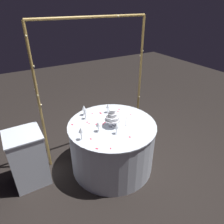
{
  "coord_description": "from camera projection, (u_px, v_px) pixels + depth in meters",
  "views": [
    {
      "loc": [
        -1.25,
        -2.13,
        2.35
      ],
      "look_at": [
        0.0,
        0.0,
        0.98
      ],
      "focal_mm": 32.52,
      "sensor_mm": 36.0,
      "label": 1
    }
  ],
  "objects": [
    {
      "name": "rose_petal_13",
      "position": [
        89.0,
        124.0,
        2.93
      ],
      "size": [
        0.02,
        0.03,
        0.0
      ],
      "primitive_type": "ellipsoid",
      "rotation": [
        0.0,
        0.0,
        4.91
      ],
      "color": "#E02D47",
      "rests_on": "main_table"
    },
    {
      "name": "rose_petal_16",
      "position": [
        97.0,
        149.0,
        2.44
      ],
      "size": [
        0.04,
        0.04,
        0.0
      ],
      "primitive_type": "ellipsoid",
      "rotation": [
        0.0,
        0.0,
        5.44
      ],
      "color": "#E02D47",
      "rests_on": "main_table"
    },
    {
      "name": "rose_petal_7",
      "position": [
        101.0,
        114.0,
        3.19
      ],
      "size": [
        0.02,
        0.03,
        0.0
      ],
      "primitive_type": "ellipsoid",
      "rotation": [
        0.0,
        0.0,
        4.93
      ],
      "color": "#E02D47",
      "rests_on": "main_table"
    },
    {
      "name": "rose_petal_3",
      "position": [
        91.0,
        139.0,
        2.61
      ],
      "size": [
        0.03,
        0.03,
        0.0
      ],
      "primitive_type": "ellipsoid",
      "rotation": [
        0.0,
        0.0,
        1.8
      ],
      "color": "#E02D47",
      "rests_on": "main_table"
    },
    {
      "name": "side_table",
      "position": [
        28.0,
        158.0,
        2.83
      ],
      "size": [
        0.47,
        0.47,
        0.82
      ],
      "color": "silver",
      "rests_on": "ground"
    },
    {
      "name": "wine_glass_3",
      "position": [
        85.0,
        112.0,
        3.0
      ],
      "size": [
        0.06,
        0.06,
        0.16
      ],
      "color": "silver",
      "rests_on": "main_table"
    },
    {
      "name": "rose_petal_10",
      "position": [
        103.0,
        124.0,
        2.93
      ],
      "size": [
        0.03,
        0.04,
        0.0
      ],
      "primitive_type": "ellipsoid",
      "rotation": [
        0.0,
        0.0,
        4.44
      ],
      "color": "#E02D47",
      "rests_on": "main_table"
    },
    {
      "name": "rose_petal_8",
      "position": [
        119.0,
        109.0,
        3.32
      ],
      "size": [
        0.03,
        0.04,
        0.0
      ],
      "primitive_type": "ellipsoid",
      "rotation": [
        0.0,
        0.0,
        1.22
      ],
      "color": "#E02D47",
      "rests_on": "main_table"
    },
    {
      "name": "wine_glass_0",
      "position": [
        81.0,
        131.0,
        2.54
      ],
      "size": [
        0.06,
        0.06,
        0.18
      ],
      "color": "silver",
      "rests_on": "main_table"
    },
    {
      "name": "rose_petal_9",
      "position": [
        107.0,
        117.0,
        3.09
      ],
      "size": [
        0.03,
        0.03,
        0.0
      ],
      "primitive_type": "ellipsoid",
      "rotation": [
        0.0,
        0.0,
        2.84
      ],
      "color": "#E02D47",
      "rests_on": "main_table"
    },
    {
      "name": "rose_petal_17",
      "position": [
        131.0,
        115.0,
        3.16
      ],
      "size": [
        0.02,
        0.03,
        0.0
      ],
      "primitive_type": "ellipsoid",
      "rotation": [
        0.0,
        0.0,
        4.6
      ],
      "color": "#E02D47",
      "rests_on": "main_table"
    },
    {
      "name": "rose_petal_14",
      "position": [
        110.0,
        117.0,
        3.11
      ],
      "size": [
        0.03,
        0.02,
        0.0
      ],
      "primitive_type": "ellipsoid",
      "rotation": [
        0.0,
        0.0,
        6.04
      ],
      "color": "#E02D47",
      "rests_on": "main_table"
    },
    {
      "name": "rose_petal_18",
      "position": [
        100.0,
        113.0,
        3.21
      ],
      "size": [
        0.05,
        0.05,
        0.0
      ],
      "primitive_type": "ellipsoid",
      "rotation": [
        0.0,
        0.0,
        5.44
      ],
      "color": "#E02D47",
      "rests_on": "main_table"
    },
    {
      "name": "cake_knife",
      "position": [
        126.0,
        119.0,
        3.03
      ],
      "size": [
        0.19,
        0.25,
        0.01
      ],
      "color": "silver",
      "rests_on": "main_table"
    },
    {
      "name": "rose_petal_2",
      "position": [
        97.0,
        124.0,
        2.92
      ],
      "size": [
        0.05,
        0.04,
        0.0
      ],
      "primitive_type": "ellipsoid",
      "rotation": [
        0.0,
        0.0,
        3.39
      ],
      "color": "#E02D47",
      "rests_on": "main_table"
    },
    {
      "name": "wine_glass_5",
      "position": [
        116.0,
        126.0,
        2.67
      ],
      "size": [
        0.06,
        0.06,
        0.16
      ],
      "color": "silver",
      "rests_on": "main_table"
    },
    {
      "name": "wine_glass_4",
      "position": [
        108.0,
        106.0,
        3.18
      ],
      "size": [
        0.06,
        0.06,
        0.15
      ],
      "color": "silver",
      "rests_on": "main_table"
    },
    {
      "name": "rose_petal_4",
      "position": [
        105.0,
        122.0,
        2.96
      ],
      "size": [
        0.02,
        0.03,
        0.0
      ],
      "primitive_type": "ellipsoid",
      "rotation": [
        0.0,
        0.0,
        1.56
      ],
      "color": "#E02D47",
      "rests_on": "main_table"
    },
    {
      "name": "rose_petal_6",
      "position": [
        112.0,
        115.0,
        3.14
      ],
      "size": [
        0.03,
        0.02,
        0.0
      ],
      "primitive_type": "ellipsoid",
      "rotation": [
        0.0,
        0.0,
        3.06
      ],
      "color": "#E02D47",
      "rests_on": "main_table"
    },
    {
      "name": "wine_glass_1",
      "position": [
        84.0,
        108.0,
        3.1
      ],
      "size": [
        0.07,
        0.07,
        0.17
      ],
      "color": "silver",
      "rests_on": "main_table"
    },
    {
      "name": "wine_glass_2",
      "position": [
        98.0,
        125.0,
        2.71
      ],
      "size": [
        0.06,
        0.06,
        0.15
      ],
      "color": "silver",
      "rests_on": "main_table"
    },
    {
      "name": "rose_petal_1",
      "position": [
        92.0,
        113.0,
        3.19
      ],
      "size": [
        0.02,
        0.03,
        0.0
      ],
      "primitive_type": "ellipsoid",
      "rotation": [
        0.0,
        0.0,
        4.41
      ],
      "color": "#E02D47",
      "rests_on": "main_table"
    },
    {
      "name": "rose_petal_15",
      "position": [
        72.0,
        125.0,
        2.91
      ],
      "size": [
        0.03,
        0.04,
        0.0
      ],
      "primitive_type": "ellipsoid",
      "rotation": [
        0.0,
        0.0,
        1.47
      ],
      "color": "#E02D47",
      "rests_on": "main_table"
    },
    {
      "name": "rose_petal_0",
      "position": [
        130.0,
        137.0,
        2.65
      ],
      "size": [
        0.04,
        0.04,
        0.0
      ],
      "primitive_type": "ellipsoid",
      "rotation": [
        0.0,
        0.0,
        2.06
      ],
      "color": "#E02D47",
      "rests_on": "main_table"
    },
    {
      "name": "decorative_arch",
      "position": [
        95.0,
        74.0,
        3.01
      ],
      "size": [
        1.77,
        0.06,
        2.17
      ],
      "color": "olive",
      "rests_on": "ground"
    },
    {
      "name": "ground_plane",
      "position": [
        112.0,
        164.0,
        3.3
      ],
      "size": [
        12.0,
        12.0,
        0.0
      ],
      "primitive_type": "plane",
      "color": "black"
    },
    {
      "name": "rose_petal_5",
      "position": [
        118.0,
        111.0,
        3.25
      ],
      "size": [
        0.04,
        0.04,
        0.0
      ],
      "primitive_type": "ellipsoid",
      "rotation": [
        0.0,
        0.0,
        2.46
      ],
      "color": "#E02D47",
      "rests_on": "main_table"
    },
    {
      "name": "rose_petal_11",
      "position": [
        111.0,
        148.0,
        2.44
      ],
      "size": [
        0.02,
        0.03,
        0.0
      ],
      "primitive_type": "ellipsoid",
      "rotation": [
        0.0,
        0.0,
        1.32
      ],
      "color": "#E02D47",
      "rests_on": "main_table"
    },
    {
      "name": "main_table",
      "position": [
        112.0,
        146.0,
        3.11
      ],
      "size": [
        1.28,
        1.28,
        0.78
      ],
      "color": "silver",
      "rests_on": "ground"
    },
    {
      "name": "tiered_cake",
      "position": [
        113.0,
        117.0,
        2.81
      ],
      "size": [
        0.22,
        0.22,
        0.26
      ],
      "color": "silver",
      "rests_on": "main_table"
    },
    {
      "name": "rose_petal_12",
      "position": [
        87.0,
        122.0,
        2.97
      ],
      "size": [
        0.02,
        0.03,
        0.0
      ],
      "primitive_type": "ellipsoid",
      "rotation": [
        0.0,
        0.0,
        1.7
      ],
      "color": "#E02D47",
      "rests_on": "main_table"
    }
  ]
}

